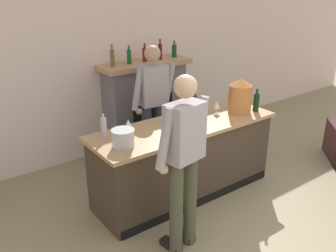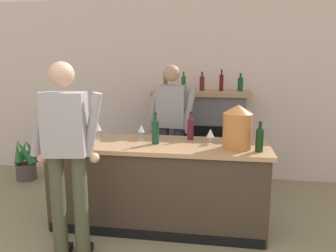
# 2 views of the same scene
# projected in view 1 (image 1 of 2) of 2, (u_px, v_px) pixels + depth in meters

# --- Properties ---
(wall_back_panel) EXTENTS (12.00, 0.07, 2.75)m
(wall_back_panel) POSITION_uv_depth(u_px,v_px,m) (124.00, 61.00, 5.67)
(wall_back_panel) COLOR beige
(wall_back_panel) RESTS_ON ground_plane
(bar_counter) EXTENTS (2.36, 0.78, 0.94)m
(bar_counter) POSITION_uv_depth(u_px,v_px,m) (184.00, 159.00, 4.63)
(bar_counter) COLOR #3E3025
(bar_counter) RESTS_ON ground_plane
(fireplace_stone) EXTENTS (1.42, 0.52, 1.70)m
(fireplace_stone) POSITION_uv_depth(u_px,v_px,m) (145.00, 105.00, 5.83)
(fireplace_stone) COLOR slate
(fireplace_stone) RESTS_ON ground_plane
(person_customer) EXTENTS (0.65, 0.35, 1.81)m
(person_customer) POSITION_uv_depth(u_px,v_px,m) (184.00, 159.00, 3.47)
(person_customer) COLOR #454532
(person_customer) RESTS_ON ground_plane
(person_bartender) EXTENTS (0.66, 0.33, 1.77)m
(person_bartender) POSITION_uv_depth(u_px,v_px,m) (153.00, 104.00, 5.00)
(person_bartender) COLOR #383C4B
(person_bartender) RESTS_ON ground_plane
(copper_dispenser) EXTENTS (0.30, 0.34, 0.44)m
(copper_dispenser) POSITION_uv_depth(u_px,v_px,m) (240.00, 95.00, 4.75)
(copper_dispenser) COLOR #C07038
(copper_dispenser) RESTS_ON bar_counter
(ice_bucket_steel) EXTENTS (0.24, 0.24, 0.19)m
(ice_bucket_steel) POSITION_uv_depth(u_px,v_px,m) (123.00, 138.00, 3.84)
(ice_bucket_steel) COLOR silver
(ice_bucket_steel) RESTS_ON bar_counter
(wine_bottle_merlot_tall) EXTENTS (0.08, 0.08, 0.34)m
(wine_bottle_merlot_tall) POSITION_uv_depth(u_px,v_px,m) (185.00, 113.00, 4.36)
(wine_bottle_merlot_tall) COLOR #163F27
(wine_bottle_merlot_tall) RESTS_ON bar_counter
(wine_bottle_riesling_slim) EXTENTS (0.07, 0.07, 0.32)m
(wine_bottle_riesling_slim) POSITION_uv_depth(u_px,v_px,m) (195.00, 103.00, 4.74)
(wine_bottle_riesling_slim) COLOR #51162B
(wine_bottle_riesling_slim) RESTS_ON bar_counter
(wine_bottle_burgundy_dark) EXTENTS (0.08, 0.08, 0.30)m
(wine_bottle_burgundy_dark) POSITION_uv_depth(u_px,v_px,m) (256.00, 101.00, 4.83)
(wine_bottle_burgundy_dark) COLOR black
(wine_bottle_burgundy_dark) RESTS_ON bar_counter
(wine_bottle_cabernet_heavy) EXTENTS (0.07, 0.07, 0.30)m
(wine_bottle_cabernet_heavy) POSITION_uv_depth(u_px,v_px,m) (104.00, 126.00, 4.04)
(wine_bottle_cabernet_heavy) COLOR #B3A6BB
(wine_bottle_cabernet_heavy) RESTS_ON bar_counter
(wine_glass_front_right) EXTENTS (0.08, 0.08, 0.17)m
(wine_glass_front_right) POSITION_uv_depth(u_px,v_px,m) (164.00, 115.00, 4.38)
(wine_glass_front_right) COLOR silver
(wine_glass_front_right) RESTS_ON bar_counter
(wine_glass_near_bucket) EXTENTS (0.09, 0.09, 0.19)m
(wine_glass_near_bucket) POSITION_uv_depth(u_px,v_px,m) (128.00, 124.00, 4.08)
(wine_glass_near_bucket) COLOR silver
(wine_glass_near_bucket) RESTS_ON bar_counter
(wine_glass_front_left) EXTENTS (0.09, 0.09, 0.16)m
(wine_glass_front_left) POSITION_uv_depth(u_px,v_px,m) (217.00, 105.00, 4.75)
(wine_glass_front_left) COLOR silver
(wine_glass_front_left) RESTS_ON bar_counter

